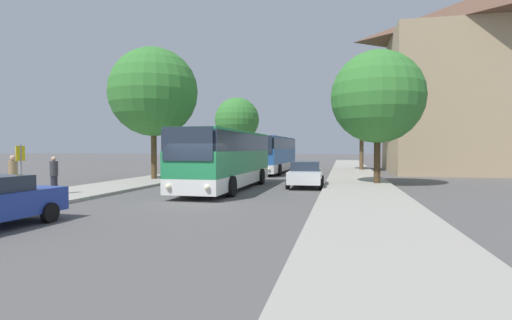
{
  "coord_description": "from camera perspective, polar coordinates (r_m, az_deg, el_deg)",
  "views": [
    {
      "loc": [
        6.01,
        -16.15,
        2.29
      ],
      "look_at": [
        0.58,
        9.02,
        1.55
      ],
      "focal_mm": 28.0,
      "sensor_mm": 36.0,
      "label": 1
    }
  ],
  "objects": [
    {
      "name": "tree_left_near",
      "position": [
        51.0,
        -2.73,
        5.76
      ],
      "size": [
        5.62,
        5.62,
        8.63
      ],
      "color": "#47331E",
      "rests_on": "sidewalk_left"
    },
    {
      "name": "bus_middle",
      "position": [
        37.14,
        2.37,
        0.86
      ],
      "size": [
        3.12,
        11.67,
        3.34
      ],
      "rotation": [
        0.0,
        0.0,
        -0.03
      ],
      "color": "silver",
      "rests_on": "ground_plane"
    },
    {
      "name": "parked_car_right_near",
      "position": [
        23.83,
        7.13,
        -1.98
      ],
      "size": [
        2.12,
        4.5,
        1.52
      ],
      "rotation": [
        0.0,
        0.0,
        3.17
      ],
      "color": "silver",
      "rests_on": "ground_plane"
    },
    {
      "name": "tree_right_near",
      "position": [
        42.39,
        14.88,
        7.03
      ],
      "size": [
        5.37,
        5.37,
        8.87
      ],
      "color": "brown",
      "rests_on": "sidewalk_right"
    },
    {
      "name": "tree_left_far",
      "position": [
        29.46,
        -14.44,
        9.36
      ],
      "size": [
        6.24,
        6.24,
        9.25
      ],
      "color": "#513D23",
      "rests_on": "sidewalk_left"
    },
    {
      "name": "tree_right_mid",
      "position": [
        26.04,
        16.99,
        8.61
      ],
      "size": [
        5.72,
        5.72,
        8.2
      ],
      "color": "#47331E",
      "rests_on": "sidewalk_right"
    },
    {
      "name": "pedestrian_waiting_near",
      "position": [
        20.44,
        -31.39,
        -1.95
      ],
      "size": [
        0.36,
        0.36,
        1.86
      ],
      "rotation": [
        0.0,
        0.0,
        1.1
      ],
      "color": "#23232D",
      "rests_on": "sidewalk_left"
    },
    {
      "name": "bus_stop_sign",
      "position": [
        18.52,
        -30.6,
        -0.77
      ],
      "size": [
        0.08,
        0.45,
        2.3
      ],
      "color": "gray",
      "rests_on": "sidewalk_left"
    },
    {
      "name": "sidewalk_left",
      "position": [
        20.86,
        -26.62,
        -4.63
      ],
      "size": [
        4.0,
        120.0,
        0.15
      ],
      "primitive_type": "cube",
      "color": "#A39E93",
      "rests_on": "ground_plane"
    },
    {
      "name": "sidewalk_right",
      "position": [
        16.33,
        15.62,
        -6.21
      ],
      "size": [
        4.0,
        120.0,
        0.15
      ],
      "primitive_type": "cube",
      "color": "#A39E93",
      "rests_on": "ground_plane"
    },
    {
      "name": "ground_plane",
      "position": [
        17.38,
        -8.22,
        -5.94
      ],
      "size": [
        300.0,
        300.0,
        0.0
      ],
      "primitive_type": "plane",
      "color": "#565454",
      "rests_on": "ground"
    },
    {
      "name": "building_right_background",
      "position": [
        43.09,
        29.73,
        9.48
      ],
      "size": [
        16.63,
        13.06,
        16.65
      ],
      "color": "tan",
      "rests_on": "ground_plane"
    },
    {
      "name": "bus_front",
      "position": [
        22.49,
        -4.21,
        0.22
      ],
      "size": [
        2.88,
        11.59,
        3.24
      ],
      "rotation": [
        0.0,
        0.0,
        -0.01
      ],
      "color": "silver",
      "rests_on": "ground_plane"
    },
    {
      "name": "pedestrian_waiting_far",
      "position": [
        21.02,
        -26.9,
        -1.92
      ],
      "size": [
        0.36,
        0.36,
        1.77
      ],
      "rotation": [
        0.0,
        0.0,
        4.46
      ],
      "color": "#23232D",
      "rests_on": "sidewalk_left"
    }
  ]
}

